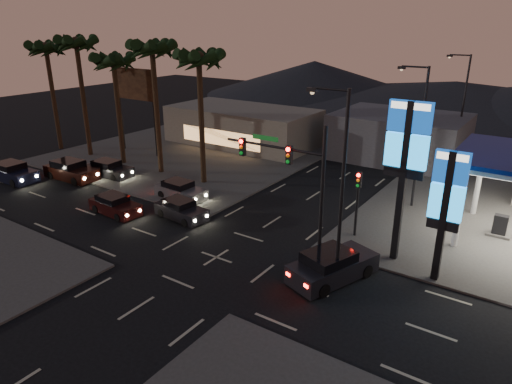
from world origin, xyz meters
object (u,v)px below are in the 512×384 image
Objects in this scene: car_lane_b_front at (180,191)px; car_lane_b_mid at (109,169)px; car_lane_a_front at (181,210)px; traffic_signal_mast at (293,174)px; suv_station at (332,266)px; car_lane_a_rear at (12,173)px; pylon_sign_tall at (406,151)px; pylon_sign_short at (447,197)px; car_lane_a_mid at (115,205)px; car_lane_b_rear at (71,171)px.

car_lane_b_front is 8.86m from car_lane_b_mid.
car_lane_a_front is at bearing -15.43° from car_lane_b_mid.
car_lane_b_front is at bearing 162.45° from traffic_signal_mast.
traffic_signal_mast is at bearing 171.31° from suv_station.
car_lane_b_mid is at bearing 42.74° from car_lane_a_rear.
suv_station is (12.03, -1.46, 0.16)m from car_lane_a_front.
car_lane_b_mid is at bearing 178.45° from pylon_sign_tall.
traffic_signal_mast reaches higher than suv_station.
suv_station is at bearing -6.93° from car_lane_a_front.
car_lane_a_rear is (-33.83, -3.69, -3.92)m from pylon_sign_short.
car_lane_b_front is (1.81, 4.73, 0.02)m from car_lane_a_mid.
suv_station is at bearing 1.90° from car_lane_a_mid.
car_lane_a_rear is 15.49m from car_lane_b_front.
pylon_sign_tall reaches higher than car_lane_b_rear.
pylon_sign_short is 1.56× the size of car_lane_b_mid.
car_lane_a_front is 13.54m from car_lane_b_rear.
car_lane_a_rear is 0.96× the size of car_lane_b_rear.
car_lane_b_rear is at bearing 39.39° from car_lane_a_rear.
pylon_sign_short is at bearing 9.40° from car_lane_a_mid.
car_lane_a_mid reaches higher than car_lane_a_front.
car_lane_a_rear is at bearing -173.77° from pylon_sign_short.
traffic_signal_mast is (-7.24, -2.51, 0.57)m from pylon_sign_short.
car_lane_a_rear reaches higher than car_lane_b_front.
car_lane_a_mid is at bearing -170.60° from pylon_sign_short.
traffic_signal_mast is at bearing -17.55° from car_lane_b_front.
car_lane_a_mid is 0.97× the size of car_lane_b_front.
pylon_sign_tall reaches higher than car_lane_a_rear.
pylon_sign_short is at bearing 19.13° from traffic_signal_mast.
pylon_sign_short reaches higher than car_lane_a_mid.
car_lane_a_front is (-14.06, -2.47, -5.79)m from pylon_sign_tall.
suv_station is at bearing -5.18° from car_lane_b_rear.
suv_station is at bearing -8.69° from traffic_signal_mast.
traffic_signal_mast is 1.86× the size of car_lane_b_front.
car_lane_a_rear reaches higher than car_lane_a_front.
car_lane_b_rear reaches higher than car_lane_a_rear.
pylon_sign_short is 34.25m from car_lane_a_rear.
pylon_sign_tall reaches higher than car_lane_b_mid.
car_lane_a_front is (-9.32, 1.05, -4.62)m from traffic_signal_mast.
car_lane_b_front is 0.84× the size of car_lane_b_rear.
pylon_sign_short is at bearing -21.80° from pylon_sign_tall.
traffic_signal_mast reaches higher than car_lane_a_mid.
car_lane_a_rear is 1.15× the size of car_lane_b_front.
traffic_signal_mast reaches higher than car_lane_b_rear.
car_lane_b_mid is at bearing 177.17° from car_lane_b_front.
suv_station is at bearing -11.13° from car_lane_b_mid.
traffic_signal_mast is 1.93× the size of car_lane_a_front.
car_lane_a_mid is 5.06m from car_lane_b_front.
car_lane_b_mid is (-8.85, 0.44, 0.02)m from car_lane_b_front.
car_lane_b_front reaches higher than car_lane_a_mid.
pylon_sign_short is at bearing 32.88° from suv_station.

